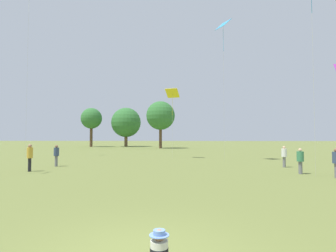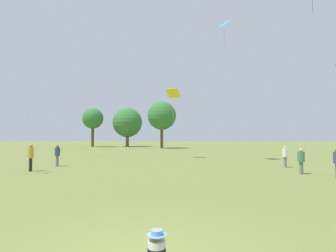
{
  "view_description": "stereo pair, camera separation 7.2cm",
  "coord_description": "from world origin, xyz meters",
  "px_view_note": "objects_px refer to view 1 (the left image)",
  "views": [
    {
      "loc": [
        0.78,
        -4.79,
        2.2
      ],
      "look_at": [
        0.11,
        6.85,
        2.7
      ],
      "focal_mm": 28.0,
      "sensor_mm": 36.0,
      "label": 1
    },
    {
      "loc": [
        0.85,
        -4.79,
        2.2
      ],
      "look_at": [
        0.11,
        6.85,
        2.7
      ],
      "focal_mm": 28.0,
      "sensor_mm": 36.0,
      "label": 2
    }
  ],
  "objects_px": {
    "person_standing_4": "(336,160)",
    "distant_tree_1": "(161,116)",
    "person_standing_3": "(56,154)",
    "kite_4": "(172,94)",
    "distant_tree_2": "(126,123)",
    "person_standing_0": "(284,155)",
    "seated_toddler": "(159,250)",
    "person_standing_1": "(300,159)",
    "kite_7": "(223,28)",
    "person_standing_2": "(30,155)",
    "kite_1": "(29,11)",
    "distant_tree_0": "(91,119)"
  },
  "relations": [
    {
      "from": "kite_1",
      "to": "distant_tree_0",
      "type": "height_order",
      "value": "kite_1"
    },
    {
      "from": "seated_toddler",
      "to": "person_standing_4",
      "type": "xyz_separation_m",
      "value": [
        8.69,
        10.15,
        0.68
      ]
    },
    {
      "from": "distant_tree_2",
      "to": "person_standing_0",
      "type": "bearing_deg",
      "value": -63.19
    },
    {
      "from": "kite_1",
      "to": "distant_tree_2",
      "type": "height_order",
      "value": "kite_1"
    },
    {
      "from": "person_standing_4",
      "to": "distant_tree_1",
      "type": "relative_size",
      "value": 0.17
    },
    {
      "from": "person_standing_1",
      "to": "person_standing_4",
      "type": "height_order",
      "value": "person_standing_4"
    },
    {
      "from": "kite_1",
      "to": "kite_7",
      "type": "height_order",
      "value": "kite_1"
    },
    {
      "from": "kite_1",
      "to": "distant_tree_2",
      "type": "distance_m",
      "value": 34.85
    },
    {
      "from": "person_standing_3",
      "to": "distant_tree_0",
      "type": "xyz_separation_m",
      "value": [
        -11.5,
        39.62,
        5.52
      ]
    },
    {
      "from": "kite_7",
      "to": "person_standing_1",
      "type": "bearing_deg",
      "value": 33.82
    },
    {
      "from": "person_standing_3",
      "to": "kite_4",
      "type": "distance_m",
      "value": 12.88
    },
    {
      "from": "person_standing_2",
      "to": "person_standing_1",
      "type": "bearing_deg",
      "value": 28.68
    },
    {
      "from": "person_standing_1",
      "to": "person_standing_3",
      "type": "relative_size",
      "value": 0.95
    },
    {
      "from": "kite_7",
      "to": "person_standing_4",
      "type": "bearing_deg",
      "value": 37.36
    },
    {
      "from": "person_standing_4",
      "to": "person_standing_1",
      "type": "bearing_deg",
      "value": -25.76
    },
    {
      "from": "distant_tree_0",
      "to": "distant_tree_2",
      "type": "height_order",
      "value": "distant_tree_2"
    },
    {
      "from": "person_standing_3",
      "to": "kite_4",
      "type": "relative_size",
      "value": 0.22
    },
    {
      "from": "kite_1",
      "to": "distant_tree_0",
      "type": "xyz_separation_m",
      "value": [
        -3.79,
        31.1,
        -9.93
      ]
    },
    {
      "from": "person_standing_4",
      "to": "person_standing_0",
      "type": "bearing_deg",
      "value": -56.84
    },
    {
      "from": "person_standing_0",
      "to": "distant_tree_1",
      "type": "distance_m",
      "value": 34.71
    },
    {
      "from": "seated_toddler",
      "to": "kite_4",
      "type": "xyz_separation_m",
      "value": [
        -0.7,
        22.56,
        6.43
      ]
    },
    {
      "from": "person_standing_1",
      "to": "distant_tree_0",
      "type": "bearing_deg",
      "value": 10.06
    },
    {
      "from": "person_standing_4",
      "to": "kite_1",
      "type": "bearing_deg",
      "value": -4.35
    },
    {
      "from": "person_standing_2",
      "to": "kite_7",
      "type": "height_order",
      "value": "kite_7"
    },
    {
      "from": "person_standing_2",
      "to": "distant_tree_0",
      "type": "distance_m",
      "value": 44.35
    },
    {
      "from": "distant_tree_2",
      "to": "kite_4",
      "type": "bearing_deg",
      "value": -69.94
    },
    {
      "from": "person_standing_4",
      "to": "distant_tree_2",
      "type": "bearing_deg",
      "value": -42.01
    },
    {
      "from": "distant_tree_2",
      "to": "kite_7",
      "type": "bearing_deg",
      "value": -64.77
    },
    {
      "from": "seated_toddler",
      "to": "distant_tree_2",
      "type": "height_order",
      "value": "distant_tree_2"
    },
    {
      "from": "person_standing_2",
      "to": "kite_7",
      "type": "relative_size",
      "value": 0.13
    },
    {
      "from": "kite_4",
      "to": "person_standing_0",
      "type": "bearing_deg",
      "value": -161.58
    },
    {
      "from": "kite_7",
      "to": "distant_tree_1",
      "type": "height_order",
      "value": "kite_7"
    },
    {
      "from": "person_standing_2",
      "to": "distant_tree_0",
      "type": "bearing_deg",
      "value": 134.04
    },
    {
      "from": "person_standing_2",
      "to": "person_standing_4",
      "type": "bearing_deg",
      "value": 24.18
    },
    {
      "from": "kite_1",
      "to": "distant_tree_2",
      "type": "relative_size",
      "value": 1.99
    },
    {
      "from": "person_standing_1",
      "to": "kite_4",
      "type": "bearing_deg",
      "value": 13.28
    },
    {
      "from": "kite_4",
      "to": "distant_tree_2",
      "type": "relative_size",
      "value": 0.79
    },
    {
      "from": "kite_1",
      "to": "kite_7",
      "type": "xyz_separation_m",
      "value": [
        21.05,
        -3.49,
        -3.94
      ]
    },
    {
      "from": "kite_7",
      "to": "distant_tree_2",
      "type": "bearing_deg",
      "value": -142.57
    },
    {
      "from": "kite_1",
      "to": "kite_4",
      "type": "xyz_separation_m",
      "value": [
        16.16,
        -0.68,
        -9.71
      ]
    },
    {
      "from": "person_standing_1",
      "to": "kite_1",
      "type": "bearing_deg",
      "value": 41.14
    },
    {
      "from": "kite_4",
      "to": "person_standing_2",
      "type": "bearing_deg",
      "value": 110.79
    },
    {
      "from": "kite_4",
      "to": "distant_tree_1",
      "type": "relative_size",
      "value": 0.77
    },
    {
      "from": "person_standing_0",
      "to": "kite_1",
      "type": "relative_size",
      "value": 0.09
    },
    {
      "from": "person_standing_3",
      "to": "distant_tree_2",
      "type": "distance_m",
      "value": 41.89
    },
    {
      "from": "distant_tree_2",
      "to": "person_standing_3",
      "type": "bearing_deg",
      "value": -84.73
    },
    {
      "from": "person_standing_1",
      "to": "person_standing_3",
      "type": "height_order",
      "value": "person_standing_3"
    },
    {
      "from": "person_standing_4",
      "to": "distant_tree_0",
      "type": "distance_m",
      "value": 53.33
    },
    {
      "from": "person_standing_1",
      "to": "person_standing_3",
      "type": "bearing_deg",
      "value": 56.09
    },
    {
      "from": "seated_toddler",
      "to": "distant_tree_0",
      "type": "height_order",
      "value": "distant_tree_0"
    }
  ]
}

